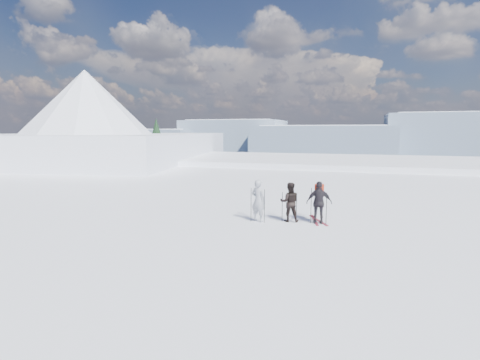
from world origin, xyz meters
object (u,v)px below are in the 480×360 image
object	(u,v)px
skier_dark	(290,202)
skis_loose	(316,220)
skier_grey	(258,201)
skier_pack	(319,203)

from	to	relation	value
skier_dark	skis_loose	world-z (taller)	skier_dark
skier_dark	skier_grey	bearing A→B (deg)	5.83
skier_pack	skis_loose	size ratio (longest dim) A/B	0.95
skier_grey	skier_dark	bearing A→B (deg)	-143.33
skier_grey	skis_loose	bearing A→B (deg)	-139.46
skier_dark	skier_pack	bearing A→B (deg)	169.63
skis_loose	skier_pack	bearing A→B (deg)	-74.06
skier_grey	skier_dark	size ratio (longest dim) A/B	1.07
skier_grey	skier_pack	bearing A→B (deg)	-151.10
skier_grey	skier_pack	world-z (taller)	skier_grey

